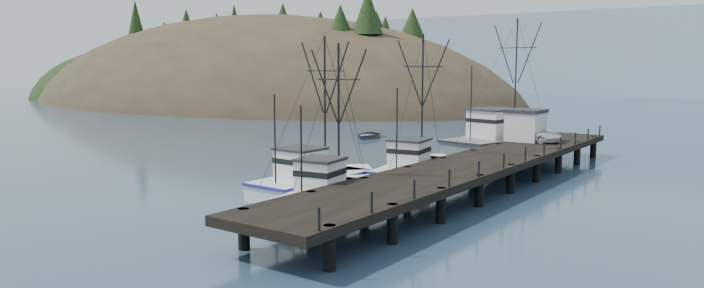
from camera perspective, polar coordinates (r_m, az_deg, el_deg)
name	(u,v)px	position (r m, az deg, el deg)	size (l,w,h in m)	color
ground	(164,203)	(41.77, -16.76, -5.18)	(400.00, 400.00, 0.00)	navy
pier	(476,165)	(45.10, 11.20, -1.90)	(6.00, 44.00, 2.00)	black
headland	(241,121)	(149.62, -10.03, 2.11)	(134.80, 78.00, 51.00)	#382D1E
distant_ridge_far	(544,90)	(221.85, 17.10, 4.75)	(180.00, 25.00, 18.00)	silver
moored_sailboats	(314,112)	(109.98, -3.46, 2.91)	(14.91, 17.42, 6.35)	white
trawler_near	(332,195)	(38.58, -1.86, -4.64)	(4.68, 10.18, 10.41)	white
trawler_mid	(316,181)	(43.12, -3.31, -3.38)	(3.98, 11.09, 11.04)	white
trawler_far	(416,169)	(48.22, 5.88, -2.26)	(5.02, 11.19, 11.39)	white
work_vessel	(505,142)	(62.96, 13.71, 0.20)	(7.16, 16.36, 13.52)	slate
pier_shed	(526,125)	(57.65, 15.51, 1.69)	(3.00, 3.20, 2.80)	silver
pickup_truck	(535,134)	(57.33, 16.29, 0.88)	(2.23, 4.83, 1.34)	silver
motorboat	(368,138)	(74.80, 1.49, 0.57)	(3.71, 5.20, 1.08)	#52565C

